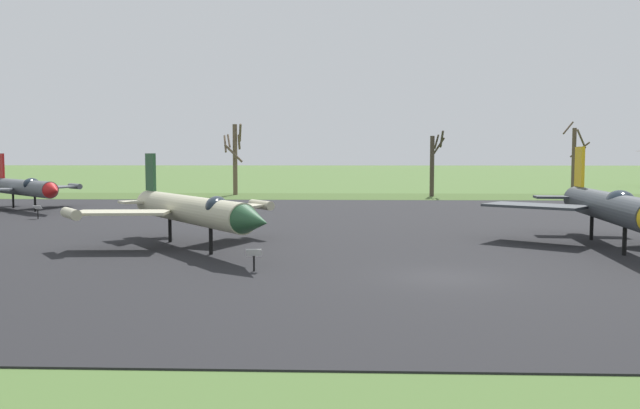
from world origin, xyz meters
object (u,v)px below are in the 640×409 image
info_placard_front_right (254,257)px  jet_fighter_rear_center (610,206)px  info_placard_front_left (38,210)px  jet_fighter_front_right (192,209)px  jet_fighter_front_left (24,187)px

info_placard_front_right → jet_fighter_rear_center: 18.00m
jet_fighter_rear_center → info_placard_front_right: bearing=-156.7°
info_placard_front_left → info_placard_front_right: bearing=-48.3°
info_placard_front_right → jet_fighter_front_right: bearing=122.4°
jet_fighter_front_left → jet_fighter_rear_center: 45.14m
jet_fighter_front_left → jet_fighter_rear_center: bearing=-28.2°
jet_fighter_front_left → info_placard_front_right: 36.78m
info_placard_front_right → info_placard_front_left: bearing=131.7°
jet_fighter_front_left → jet_fighter_rear_center: (39.78, -21.35, 0.16)m
info_placard_front_right → jet_fighter_rear_center: bearing=23.3°
info_placard_front_left → info_placard_front_right: info_placard_front_left is taller
info_placard_front_left → info_placard_front_right: 27.78m
jet_fighter_front_left → info_placard_front_left: bearing=-57.9°
jet_fighter_front_right → jet_fighter_rear_center: 20.35m
info_placard_front_right → jet_fighter_rear_center: size_ratio=0.06×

